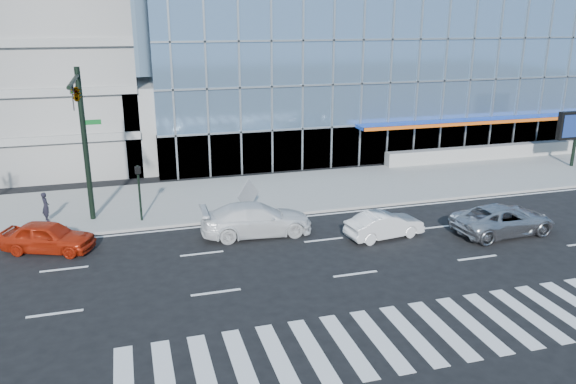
% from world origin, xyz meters
% --- Properties ---
extents(ground, '(160.00, 160.00, 0.00)m').
position_xyz_m(ground, '(0.00, 0.00, 0.00)').
color(ground, black).
rests_on(ground, ground).
extents(sidewalk, '(120.00, 8.00, 0.15)m').
position_xyz_m(sidewalk, '(0.00, 8.00, 0.07)').
color(sidewalk, gray).
rests_on(sidewalk, ground).
extents(theatre_building, '(42.00, 26.00, 15.00)m').
position_xyz_m(theatre_building, '(14.00, 26.00, 7.50)').
color(theatre_building, '#7195BC').
rests_on(theatre_building, ground).
extents(ramp_block, '(6.00, 8.00, 6.00)m').
position_xyz_m(ramp_block, '(-6.00, 18.00, 3.00)').
color(ramp_block, gray).
rests_on(ramp_block, ground).
extents(retaining_wall, '(30.00, 0.80, 1.00)m').
position_xyz_m(retaining_wall, '(24.00, 11.60, 0.65)').
color(retaining_wall, gray).
rests_on(retaining_wall, sidewalk).
extents(traffic_signal, '(1.14, 5.74, 8.00)m').
position_xyz_m(traffic_signal, '(-11.00, 4.57, 6.16)').
color(traffic_signal, black).
rests_on(traffic_signal, sidewalk).
extents(ped_signal_post, '(0.30, 0.33, 3.00)m').
position_xyz_m(ped_signal_post, '(-8.50, 4.94, 2.14)').
color(ped_signal_post, black).
rests_on(ped_signal_post, sidewalk).
extents(silver_suv, '(5.48, 2.80, 1.48)m').
position_xyz_m(silver_suv, '(9.01, -1.70, 0.74)').
color(silver_suv, '#B8B8BD').
rests_on(silver_suv, ground).
extents(white_suv, '(5.65, 2.48, 1.62)m').
position_xyz_m(white_suv, '(-2.99, 1.66, 0.81)').
color(white_suv, white).
rests_on(white_suv, ground).
extents(white_sedan, '(4.11, 1.91, 1.30)m').
position_xyz_m(white_sedan, '(3.01, -0.50, 0.65)').
color(white_sedan, silver).
rests_on(white_sedan, ground).
extents(red_sedan, '(4.57, 3.18, 1.44)m').
position_xyz_m(red_sedan, '(-12.81, 2.30, 0.72)').
color(red_sedan, '#B5250D').
rests_on(red_sedan, ground).
extents(pedestrian, '(0.57, 0.68, 1.58)m').
position_xyz_m(pedestrian, '(-13.32, 6.29, 0.94)').
color(pedestrian, black).
rests_on(pedestrian, sidewalk).
extents(tilted_panel, '(1.47, 1.19, 1.83)m').
position_xyz_m(tilted_panel, '(-2.69, 5.00, 1.07)').
color(tilted_panel, '#979797').
rests_on(tilted_panel, sidewalk).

